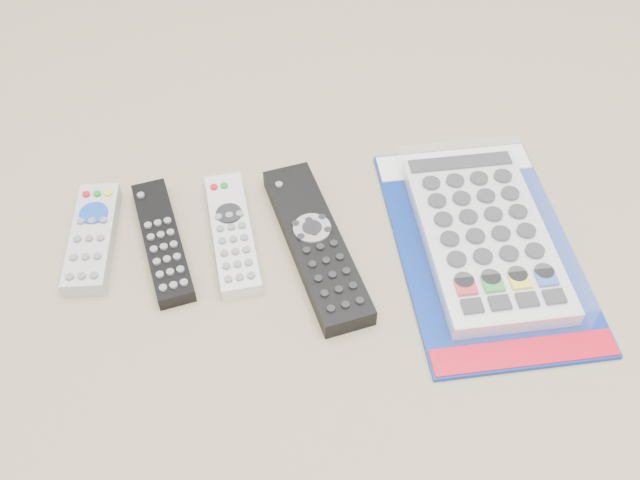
{
  "coord_description": "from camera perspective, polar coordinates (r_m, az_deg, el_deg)",
  "views": [
    {
      "loc": [
        -0.05,
        -0.55,
        0.64
      ],
      "look_at": [
        0.02,
        -0.03,
        0.01
      ],
      "focal_mm": 40.0,
      "sensor_mm": 36.0,
      "label": 1
    }
  ],
  "objects": [
    {
      "name": "remote_large_black",
      "position": [
        0.82,
        -0.33,
        -0.28
      ],
      "size": [
        0.1,
        0.25,
        0.03
      ],
      "rotation": [
        0.0,
        0.0,
        0.19
      ],
      "color": "black",
      "rests_on": "ground"
    },
    {
      "name": "remote_small_grey",
      "position": [
        0.87,
        -17.74,
        0.19
      ],
      "size": [
        0.06,
        0.16,
        0.02
      ],
      "rotation": [
        0.0,
        0.0,
        -0.06
      ],
      "color": "#A8A8AA",
      "rests_on": "ground"
    },
    {
      "name": "remote_slim_black",
      "position": [
        0.85,
        -12.5,
        -0.07
      ],
      "size": [
        0.08,
        0.19,
        0.02
      ],
      "rotation": [
        0.0,
        0.0,
        0.2
      ],
      "color": "black",
      "rests_on": "ground"
    },
    {
      "name": "jumbo_remote_packaged",
      "position": [
        0.84,
        13.06,
        0.44
      ],
      "size": [
        0.2,
        0.33,
        0.04
      ],
      "rotation": [
        0.0,
        0.0,
        0.01
      ],
      "color": "navy",
      "rests_on": "ground"
    },
    {
      "name": "remote_silver_dvd",
      "position": [
        0.84,
        -7.05,
        0.57
      ],
      "size": [
        0.06,
        0.18,
        0.02
      ],
      "rotation": [
        0.0,
        0.0,
        0.08
      ],
      "color": "silver",
      "rests_on": "ground"
    }
  ]
}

